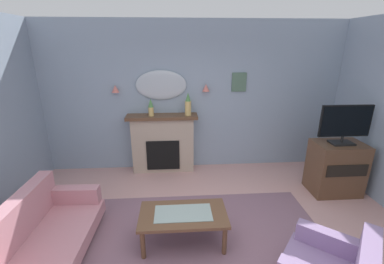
{
  "coord_description": "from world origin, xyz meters",
  "views": [
    {
      "loc": [
        -0.38,
        -2.4,
        2.46
      ],
      "look_at": [
        -0.12,
        1.4,
        1.16
      ],
      "focal_mm": 24.28,
      "sensor_mm": 36.0,
      "label": 1
    }
  ],
  "objects_px": {
    "floral_couch": "(37,238)",
    "fireplace": "(163,144)",
    "mantel_vase_right": "(151,107)",
    "wall_sconce_right": "(206,88)",
    "coffee_table": "(183,217)",
    "wall_mirror": "(161,85)",
    "wall_sconce_left": "(115,89)",
    "mantel_vase_centre": "(188,105)",
    "tv_cabinet": "(336,168)",
    "framed_picture": "(239,82)",
    "tv_flatscreen": "(345,124)"
  },
  "relations": [
    {
      "from": "coffee_table",
      "to": "wall_mirror",
      "type": "bearing_deg",
      "value": 98.27
    },
    {
      "from": "mantel_vase_right",
      "to": "tv_cabinet",
      "type": "xyz_separation_m",
      "value": [
        3.16,
        -0.99,
        -0.87
      ]
    },
    {
      "from": "mantel_vase_centre",
      "to": "wall_sconce_right",
      "type": "xyz_separation_m",
      "value": [
        0.35,
        0.12,
        0.3
      ]
    },
    {
      "from": "fireplace",
      "to": "wall_mirror",
      "type": "bearing_deg",
      "value": 90.0
    },
    {
      "from": "fireplace",
      "to": "floral_couch",
      "type": "relative_size",
      "value": 0.78
    },
    {
      "from": "wall_mirror",
      "to": "floral_couch",
      "type": "bearing_deg",
      "value": -119.84
    },
    {
      "from": "floral_couch",
      "to": "fireplace",
      "type": "bearing_deg",
      "value": 58.64
    },
    {
      "from": "floral_couch",
      "to": "tv_cabinet",
      "type": "distance_m",
      "value": 4.52
    },
    {
      "from": "floral_couch",
      "to": "tv_flatscreen",
      "type": "distance_m",
      "value": 4.6
    },
    {
      "from": "wall_mirror",
      "to": "framed_picture",
      "type": "distance_m",
      "value": 1.5
    },
    {
      "from": "wall_sconce_right",
      "to": "tv_cabinet",
      "type": "relative_size",
      "value": 0.16
    },
    {
      "from": "mantel_vase_centre",
      "to": "tv_flatscreen",
      "type": "height_order",
      "value": "mantel_vase_centre"
    },
    {
      "from": "wall_sconce_left",
      "to": "coffee_table",
      "type": "xyz_separation_m",
      "value": [
        1.17,
        -2.17,
        -1.28
      ]
    },
    {
      "from": "wall_sconce_left",
      "to": "fireplace",
      "type": "bearing_deg",
      "value": -6.16
    },
    {
      "from": "wall_sconce_right",
      "to": "coffee_table",
      "type": "xyz_separation_m",
      "value": [
        -0.53,
        -2.17,
        -1.28
      ]
    },
    {
      "from": "mantel_vase_centre",
      "to": "wall_mirror",
      "type": "relative_size",
      "value": 0.45
    },
    {
      "from": "wall_sconce_left",
      "to": "tv_cabinet",
      "type": "bearing_deg",
      "value": -16.27
    },
    {
      "from": "mantel_vase_centre",
      "to": "coffee_table",
      "type": "relative_size",
      "value": 0.39
    },
    {
      "from": "tv_flatscreen",
      "to": "mantel_vase_right",
      "type": "bearing_deg",
      "value": 162.23
    },
    {
      "from": "framed_picture",
      "to": "tv_cabinet",
      "type": "distance_m",
      "value": 2.28
    },
    {
      "from": "fireplace",
      "to": "mantel_vase_right",
      "type": "relative_size",
      "value": 4.16
    },
    {
      "from": "fireplace",
      "to": "mantel_vase_right",
      "type": "xyz_separation_m",
      "value": [
        -0.2,
        -0.03,
        0.75
      ]
    },
    {
      "from": "mantel_vase_centre",
      "to": "wall_sconce_right",
      "type": "height_order",
      "value": "wall_sconce_right"
    },
    {
      "from": "mantel_vase_centre",
      "to": "tv_flatscreen",
      "type": "xyz_separation_m",
      "value": [
        2.46,
        -1.01,
        -0.11
      ]
    },
    {
      "from": "fireplace",
      "to": "mantel_vase_centre",
      "type": "bearing_deg",
      "value": -3.24
    },
    {
      "from": "fireplace",
      "to": "coffee_table",
      "type": "relative_size",
      "value": 1.24
    },
    {
      "from": "framed_picture",
      "to": "mantel_vase_right",
      "type": "bearing_deg",
      "value": -173.96
    },
    {
      "from": "framed_picture",
      "to": "mantel_vase_centre",
      "type": "bearing_deg",
      "value": -169.8
    },
    {
      "from": "mantel_vase_centre",
      "to": "wall_sconce_right",
      "type": "bearing_deg",
      "value": 18.92
    },
    {
      "from": "fireplace",
      "to": "coffee_table",
      "type": "bearing_deg",
      "value": -81.17
    },
    {
      "from": "wall_sconce_right",
      "to": "floral_couch",
      "type": "height_order",
      "value": "wall_sconce_right"
    },
    {
      "from": "wall_sconce_left",
      "to": "tv_cabinet",
      "type": "xyz_separation_m",
      "value": [
        3.81,
        -1.11,
        -1.21
      ]
    },
    {
      "from": "wall_mirror",
      "to": "wall_sconce_left",
      "type": "height_order",
      "value": "wall_mirror"
    },
    {
      "from": "mantel_vase_right",
      "to": "mantel_vase_centre",
      "type": "bearing_deg",
      "value": 0.0
    },
    {
      "from": "wall_sconce_left",
      "to": "floral_couch",
      "type": "relative_size",
      "value": 0.08
    },
    {
      "from": "tv_flatscreen",
      "to": "framed_picture",
      "type": "bearing_deg",
      "value": 140.78
    },
    {
      "from": "wall_sconce_right",
      "to": "mantel_vase_centre",
      "type": "bearing_deg",
      "value": -161.08
    },
    {
      "from": "wall_mirror",
      "to": "floral_couch",
      "type": "xyz_separation_m",
      "value": [
        -1.38,
        -2.4,
        -1.39
      ]
    },
    {
      "from": "mantel_vase_centre",
      "to": "tv_flatscreen",
      "type": "bearing_deg",
      "value": -22.37
    },
    {
      "from": "coffee_table",
      "to": "floral_couch",
      "type": "bearing_deg",
      "value": -173.81
    },
    {
      "from": "mantel_vase_right",
      "to": "wall_sconce_left",
      "type": "xyz_separation_m",
      "value": [
        -0.65,
        0.12,
        0.34
      ]
    },
    {
      "from": "floral_couch",
      "to": "mantel_vase_right",
      "type": "bearing_deg",
      "value": 62.18
    },
    {
      "from": "coffee_table",
      "to": "tv_flatscreen",
      "type": "bearing_deg",
      "value": 21.43
    },
    {
      "from": "mantel_vase_right",
      "to": "floral_couch",
      "type": "bearing_deg",
      "value": -117.82
    },
    {
      "from": "floral_couch",
      "to": "tv_cabinet",
      "type": "xyz_separation_m",
      "value": [
        4.34,
        1.24,
        0.13
      ]
    },
    {
      "from": "fireplace",
      "to": "wall_sconce_left",
      "type": "height_order",
      "value": "wall_sconce_left"
    },
    {
      "from": "mantel_vase_right",
      "to": "wall_sconce_right",
      "type": "relative_size",
      "value": 2.34
    },
    {
      "from": "wall_sconce_left",
      "to": "coffee_table",
      "type": "height_order",
      "value": "wall_sconce_left"
    },
    {
      "from": "wall_mirror",
      "to": "mantel_vase_centre",
      "type": "bearing_deg",
      "value": -18.78
    },
    {
      "from": "coffee_table",
      "to": "tv_cabinet",
      "type": "xyz_separation_m",
      "value": [
        2.64,
        1.06,
        0.07
      ]
    }
  ]
}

